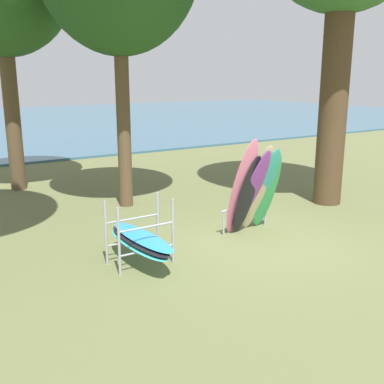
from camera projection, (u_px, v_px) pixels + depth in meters
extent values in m
plane|color=#60663D|center=(262.00, 243.00, 9.86)|extent=(80.00, 80.00, 0.00)
cylinder|color=#4C3823|center=(334.00, 89.00, 12.26)|extent=(0.76, 0.76, 6.25)
cylinder|color=brown|center=(12.00, 107.00, 13.98)|extent=(0.46, 0.46, 5.11)
cylinder|color=brown|center=(123.00, 114.00, 12.14)|extent=(0.37, 0.37, 5.01)
ellipsoid|color=pink|center=(242.00, 188.00, 9.92)|extent=(0.52, 0.84, 2.24)
ellipsoid|color=black|center=(247.00, 195.00, 10.08)|extent=(0.61, 0.74, 1.86)
ellipsoid|color=purple|center=(252.00, 192.00, 10.17)|extent=(0.62, 0.98, 1.97)
ellipsoid|color=#C6B289|center=(257.00, 189.00, 10.26)|extent=(0.56, 0.86, 2.06)
ellipsoid|color=#38B2AD|center=(262.00, 189.00, 10.38)|extent=(0.52, 0.96, 1.98)
ellipsoid|color=#339E56|center=(267.00, 190.00, 10.50)|extent=(0.52, 0.69, 1.87)
cylinder|color=#9EA0A5|center=(224.00, 223.00, 10.29)|extent=(0.04, 0.04, 0.55)
cylinder|color=#9EA0A5|center=(265.00, 214.00, 11.00)|extent=(0.04, 0.04, 0.55)
cylinder|color=#9EA0A5|center=(246.00, 207.00, 10.58)|extent=(1.44, 0.11, 0.04)
cylinder|color=#9EA0A5|center=(119.00, 242.00, 8.12)|extent=(0.05, 0.05, 1.25)
cylinder|color=#9EA0A5|center=(173.00, 231.00, 8.70)|extent=(0.05, 0.05, 1.25)
cylinder|color=#9EA0A5|center=(106.00, 232.00, 8.61)|extent=(0.05, 0.05, 1.25)
cylinder|color=#9EA0A5|center=(158.00, 223.00, 9.19)|extent=(0.05, 0.05, 1.25)
cylinder|color=#9EA0A5|center=(147.00, 250.00, 8.48)|extent=(1.10, 0.04, 0.04)
cylinder|color=#9EA0A5|center=(147.00, 227.00, 8.37)|extent=(1.10, 0.04, 0.04)
cylinder|color=#9EA0A5|center=(133.00, 241.00, 8.97)|extent=(1.10, 0.04, 0.04)
cylinder|color=#9EA0A5|center=(132.00, 219.00, 8.86)|extent=(1.10, 0.04, 0.04)
ellipsoid|color=#38B2AD|center=(138.00, 244.00, 8.69)|extent=(0.53, 2.11, 0.06)
ellipsoid|color=black|center=(139.00, 240.00, 8.69)|extent=(0.54, 2.11, 0.06)
ellipsoid|color=#2D8ED1|center=(142.00, 237.00, 8.71)|extent=(0.59, 2.12, 0.06)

